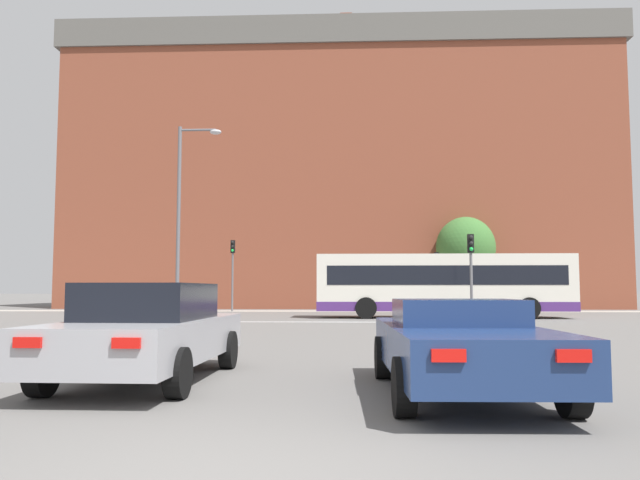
# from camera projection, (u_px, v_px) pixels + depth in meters

# --- Properties ---
(stop_line_strip) EXTENTS (9.43, 0.30, 0.01)m
(stop_line_strip) POSITION_uv_depth(u_px,v_px,m) (327.00, 322.00, 26.04)
(stop_line_strip) COLOR silver
(stop_line_strip) RESTS_ON ground_plane
(far_pavement) EXTENTS (70.47, 2.50, 0.01)m
(far_pavement) POSITION_uv_depth(u_px,v_px,m) (334.00, 311.00, 39.19)
(far_pavement) COLOR #A09B91
(far_pavement) RESTS_ON ground_plane
(brick_civic_building) EXTENTS (41.14, 10.57, 22.56)m
(brick_civic_building) POSITION_uv_depth(u_px,v_px,m) (339.00, 172.00, 48.76)
(brick_civic_building) COLOR brown
(brick_civic_building) RESTS_ON ground_plane
(car_saloon_left) EXTENTS (2.03, 4.89, 1.45)m
(car_saloon_left) POSITION_uv_depth(u_px,v_px,m) (150.00, 331.00, 9.30)
(car_saloon_left) COLOR #9E9EA3
(car_saloon_left) RESTS_ON ground_plane
(car_roadster_right) EXTENTS (2.07, 4.74, 1.22)m
(car_roadster_right) POSITION_uv_depth(u_px,v_px,m) (460.00, 344.00, 8.08)
(car_roadster_right) COLOR navy
(car_roadster_right) RESTS_ON ground_plane
(bus_crossing_lead) EXTENTS (12.08, 2.65, 3.02)m
(bus_crossing_lead) POSITION_uv_depth(u_px,v_px,m) (443.00, 284.00, 29.99)
(bus_crossing_lead) COLOR silver
(bus_crossing_lead) RESTS_ON ground_plane
(traffic_light_near_right) EXTENTS (0.26, 0.31, 3.74)m
(traffic_light_near_right) POSITION_uv_depth(u_px,v_px,m) (471.00, 262.00, 26.75)
(traffic_light_near_right) COLOR slate
(traffic_light_near_right) RESTS_ON ground_plane
(traffic_light_far_right) EXTENTS (0.26, 0.31, 3.68)m
(traffic_light_far_right) POSITION_uv_depth(u_px,v_px,m) (437.00, 271.00, 38.76)
(traffic_light_far_right) COLOR slate
(traffic_light_far_right) RESTS_ON ground_plane
(traffic_light_far_left) EXTENTS (0.26, 0.31, 4.45)m
(traffic_light_far_left) POSITION_uv_depth(u_px,v_px,m) (233.00, 264.00, 38.98)
(traffic_light_far_left) COLOR slate
(traffic_light_far_left) RESTS_ON ground_plane
(street_lamp_junction) EXTENTS (1.90, 0.36, 8.44)m
(street_lamp_junction) POSITION_uv_depth(u_px,v_px,m) (185.00, 204.00, 26.90)
(street_lamp_junction) COLOR slate
(street_lamp_junction) RESTS_ON ground_plane
(pedestrian_waiting) EXTENTS (0.45, 0.36, 1.61)m
(pedestrian_waiting) POSITION_uv_depth(u_px,v_px,m) (409.00, 296.00, 38.97)
(pedestrian_waiting) COLOR black
(pedestrian_waiting) RESTS_ON ground_plane
(tree_by_building) EXTENTS (3.96, 3.96, 6.26)m
(tree_by_building) POSITION_uv_depth(u_px,v_px,m) (466.00, 248.00, 41.97)
(tree_by_building) COLOR #4C3823
(tree_by_building) RESTS_ON ground_plane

